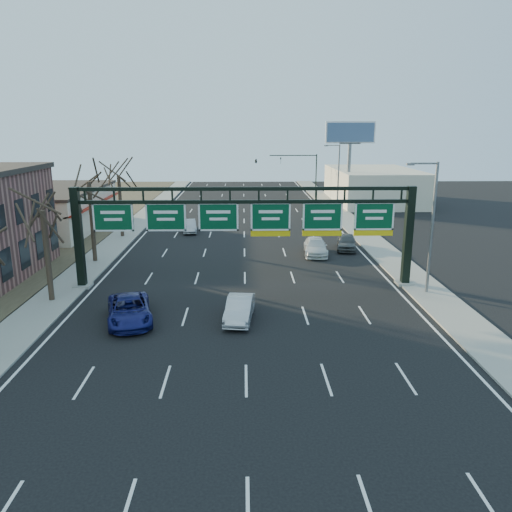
{
  "coord_description": "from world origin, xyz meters",
  "views": [
    {
      "loc": [
        -0.08,
        -26.58,
        11.16
      ],
      "look_at": [
        0.71,
        4.25,
        3.2
      ],
      "focal_mm": 35.0,
      "sensor_mm": 36.0,
      "label": 1
    }
  ],
  "objects_px": {
    "car_blue_suv": "(129,310)",
    "car_silver_sedan": "(240,309)",
    "sign_gantry": "(247,223)",
    "car_white_wagon": "(315,247)"
  },
  "relations": [
    {
      "from": "sign_gantry",
      "to": "car_blue_suv",
      "type": "height_order",
      "value": "sign_gantry"
    },
    {
      "from": "car_silver_sedan",
      "to": "car_white_wagon",
      "type": "bearing_deg",
      "value": 73.01
    },
    {
      "from": "car_blue_suv",
      "to": "car_silver_sedan",
      "type": "height_order",
      "value": "car_blue_suv"
    },
    {
      "from": "car_white_wagon",
      "to": "car_blue_suv",
      "type": "bearing_deg",
      "value": -125.33
    },
    {
      "from": "sign_gantry",
      "to": "car_silver_sedan",
      "type": "distance_m",
      "value": 7.73
    },
    {
      "from": "car_blue_suv",
      "to": "sign_gantry",
      "type": "bearing_deg",
      "value": 29.59
    },
    {
      "from": "sign_gantry",
      "to": "car_silver_sedan",
      "type": "bearing_deg",
      "value": -94.34
    },
    {
      "from": "car_blue_suv",
      "to": "car_white_wagon",
      "type": "distance_m",
      "value": 20.66
    },
    {
      "from": "sign_gantry",
      "to": "car_blue_suv",
      "type": "xyz_separation_m",
      "value": [
        -7.0,
        -6.74,
        -3.89
      ]
    },
    {
      "from": "car_white_wagon",
      "to": "car_silver_sedan",
      "type": "bearing_deg",
      "value": -108.64
    }
  ]
}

